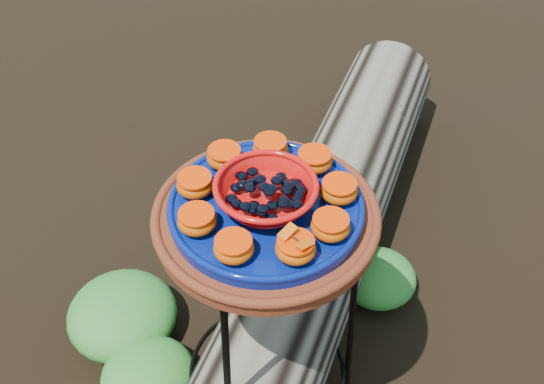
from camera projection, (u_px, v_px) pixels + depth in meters
plant_stand at (267, 325)px, 1.64m from camera, size 0.44×0.44×0.70m
terracotta_saucer at (266, 219)px, 1.38m from camera, size 0.45×0.45×0.04m
cobalt_plate at (266, 209)px, 1.36m from camera, size 0.39×0.39×0.03m
red_bowl at (266, 194)px, 1.33m from camera, size 0.19×0.19×0.05m
glass_gems at (266, 179)px, 1.30m from camera, size 0.15×0.15×0.03m
orange_half_0 at (295, 249)px, 1.24m from camera, size 0.08×0.08×0.04m
orange_half_1 at (330, 226)px, 1.28m from camera, size 0.08×0.08×0.04m
orange_half_2 at (339, 191)px, 1.35m from camera, size 0.08×0.08×0.04m
orange_half_3 at (314, 161)px, 1.41m from camera, size 0.08×0.08×0.04m
orange_half_4 at (270, 148)px, 1.44m from camera, size 0.08×0.08×0.04m
orange_half_5 at (225, 157)px, 1.42m from camera, size 0.08×0.08×0.04m
orange_half_6 at (195, 185)px, 1.36m from camera, size 0.08×0.08×0.04m
orange_half_7 at (197, 221)px, 1.29m from camera, size 0.08×0.08×0.04m
orange_half_8 at (234, 248)px, 1.24m from camera, size 0.08×0.08×0.04m
butterfly at (296, 238)px, 1.22m from camera, size 0.08×0.06×0.01m
driftwood_log at (327, 224)px, 2.13m from camera, size 1.68×1.33×0.32m
foliage_left at (148, 376)px, 1.86m from camera, size 0.26×0.26×0.13m
foliage_right at (378, 277)px, 2.11m from camera, size 0.24×0.24×0.12m
foliage_back at (122, 314)px, 1.99m from camera, size 0.32×0.32×0.16m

